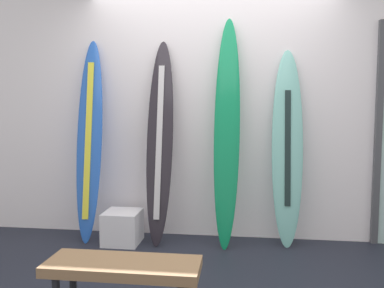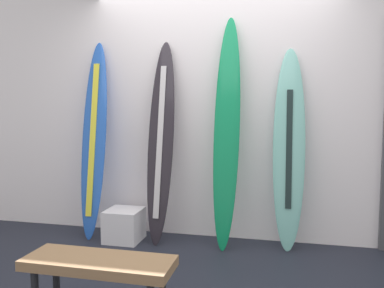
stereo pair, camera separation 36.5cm
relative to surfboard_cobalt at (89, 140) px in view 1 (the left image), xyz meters
name	(u,v)px [view 1 (the left image)]	position (x,y,z in m)	size (l,w,h in m)	color
wall_back	(212,103)	(1.22, 0.33, 0.38)	(7.20, 0.20, 2.80)	white
surfboard_cobalt	(89,140)	(0.00, 0.00, 0.00)	(0.28, 0.45, 2.05)	blue
surfboard_charcoal	(160,143)	(0.73, 0.00, -0.02)	(0.27, 0.45, 2.03)	#262128
surfboard_emerald	(227,132)	(1.39, 0.00, 0.09)	(0.27, 0.44, 2.23)	#118450
surfboard_seafoam	(287,148)	(1.97, 0.07, -0.07)	(0.30, 0.30, 1.91)	#7AC2B8
display_block_left	(123,227)	(0.36, -0.10, -0.86)	(0.35, 0.35, 0.32)	white
bench	(123,272)	(0.85, -1.59, -0.65)	(0.90, 0.31, 0.44)	#906945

